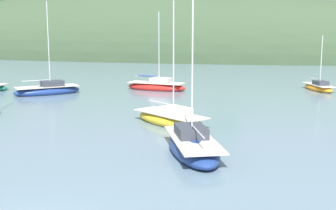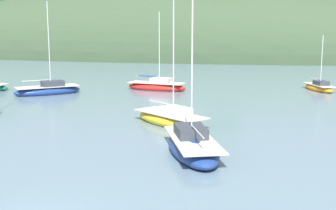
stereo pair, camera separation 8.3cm
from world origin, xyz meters
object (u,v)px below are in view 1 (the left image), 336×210
sailboat_orange_cutter (157,86)px  sailboat_grey_yawl (48,90)px  sailboat_cream_ketch (319,87)px  sailboat_navy_dinghy (171,119)px  sailboat_blue_center (193,146)px

sailboat_orange_cutter → sailboat_grey_yawl: 12.12m
sailboat_cream_ketch → sailboat_navy_dinghy: bearing=-118.9°
sailboat_navy_dinghy → sailboat_orange_cutter: 18.58m
sailboat_blue_center → sailboat_grey_yawl: bearing=136.4°
sailboat_blue_center → sailboat_cream_ketch: sailboat_blue_center is taller
sailboat_grey_yawl → sailboat_orange_cutter: bearing=30.1°
sailboat_navy_dinghy → sailboat_orange_cutter: (-6.03, 17.57, 0.01)m
sailboat_orange_cutter → sailboat_grey_yawl: sailboat_grey_yawl is taller
sailboat_cream_ketch → sailboat_orange_cutter: bearing=-167.0°
sailboat_blue_center → sailboat_orange_cutter: sailboat_orange_cutter is taller
sailboat_navy_dinghy → sailboat_orange_cutter: sailboat_navy_dinghy is taller
sailboat_navy_dinghy → sailboat_cream_ketch: (12.03, 21.75, -0.07)m
sailboat_cream_ketch → sailboat_grey_yawl: size_ratio=0.64×
sailboat_blue_center → sailboat_navy_dinghy: sailboat_navy_dinghy is taller
sailboat_blue_center → sailboat_navy_dinghy: size_ratio=0.96×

